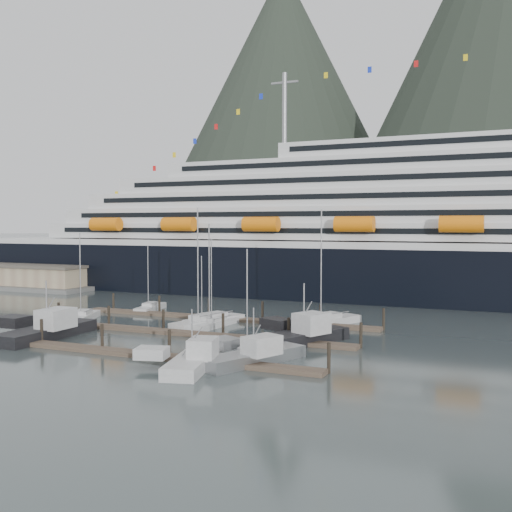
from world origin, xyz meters
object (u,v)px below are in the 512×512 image
Objects in this scene: sailboat_a at (83,318)px; sailboat_f at (214,321)px; trawler_c at (253,355)px; trawler_a at (46,330)px; sailboat_d at (215,324)px; trawler_e at (303,335)px; sailboat_g at (327,322)px; warehouse at (18,276)px; sailboat_e at (150,308)px; trawler_d at (191,360)px; sailboat_h at (250,355)px; sailboat_c at (206,323)px; sailboat_b at (203,323)px; cruise_ship at (485,237)px.

sailboat_a is 0.90× the size of sailboat_f.
trawler_a is at bearing 110.10° from trawler_c.
sailboat_d is 16.37m from trawler_e.
trawler_c is (-0.24, -25.64, 0.38)m from sailboat_g.
sailboat_e is (51.36, -22.01, -1.86)m from warehouse.
sailboat_f is 16.20m from sailboat_g.
trawler_a reaches higher than trawler_d.
sailboat_h is (13.93, -18.51, -0.04)m from sailboat_f.
sailboat_c is 0.81× the size of sailboat_d.
sailboat_c is 0.80× the size of trawler_e.
sailboat_a is 14.18m from trawler_a.
sailboat_g is at bearing -53.28° from sailboat_c.
sailboat_f reaches higher than warehouse.
sailboat_d is (20.87, 3.00, -0.03)m from sailboat_a.
sailboat_h is 0.96× the size of trawler_c.
sailboat_g is at bearing -51.19° from sailboat_f.
trawler_a is 1.14× the size of trawler_e.
sailboat_f is 27.04m from trawler_d.
trawler_e is (5.94, 16.97, 0.13)m from trawler_d.
sailboat_b reaches higher than sailboat_a.
sailboat_g is 1.32× the size of trawler_e.
sailboat_g is at bearing -8.46° from sailboat_h.
trawler_d is (10.40, -24.95, 0.41)m from sailboat_f.
sailboat_e reaches higher than trawler_c.
trawler_e is (-18.21, -50.70, -11.05)m from cruise_ship.
trawler_e is (2.41, 10.52, 0.59)m from sailboat_h.
sailboat_b reaches higher than trawler_e.
sailboat_e is (3.61, 12.68, -0.03)m from sailboat_a.
sailboat_g is 30.87m from trawler_d.
sailboat_e reaches higher than trawler_a.
trawler_c is 6.68m from trawler_d.
sailboat_c is 25.85m from trawler_d.
sailboat_d is 1.05× the size of sailboat_h.
sailboat_e is at bearing 2.78° from trawler_a.
sailboat_h is at bearing -137.45° from sailboat_d.
sailboat_b is (-35.01, -45.13, -11.58)m from cruise_ship.
sailboat_e is at bearing 24.61° from trawler_d.
sailboat_e is 17.89m from sailboat_f.
sailboat_e is at bearing 72.07° from trawler_c.
sailboat_b reaches higher than trawler_d.
sailboat_e is at bearing 112.01° from sailboat_g.
sailboat_g reaches higher than trawler_d.
cruise_ship is 18.65× the size of sailboat_e.
trawler_c reaches higher than warehouse.
cruise_ship is 12.28× the size of sailboat_g.
warehouse is at bearing 53.95° from sailboat_h.
sailboat_e is 0.98× the size of trawler_d.
sailboat_b is at bearing 142.95° from sailboat_g.
trawler_e is at bearing -149.23° from sailboat_g.
sailboat_a is 1.31× the size of sailboat_c.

